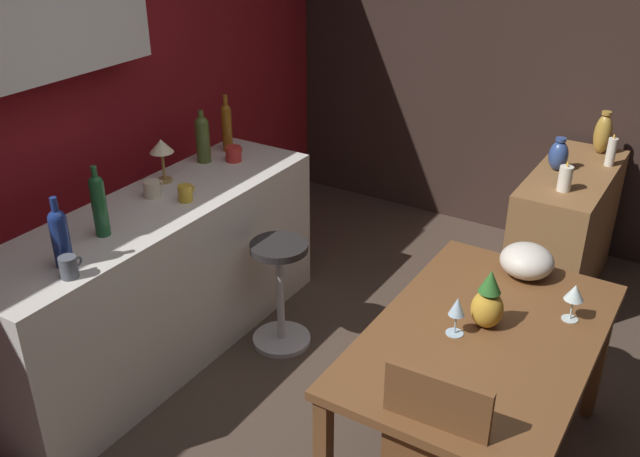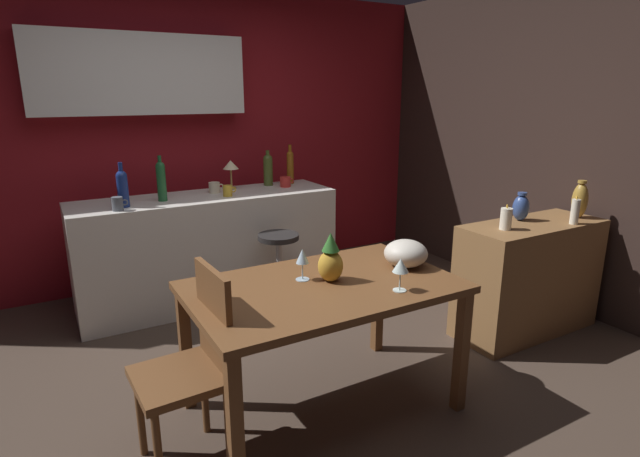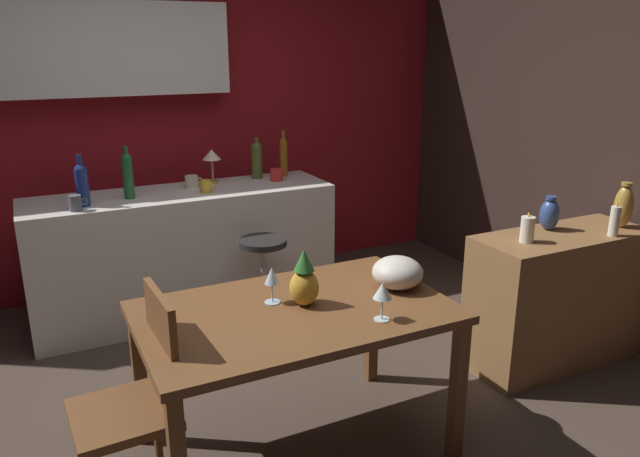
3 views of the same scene
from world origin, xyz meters
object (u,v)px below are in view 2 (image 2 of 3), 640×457
object	(u,v)px
cup_mustard	(228,191)
vase_ceramic_blue	(521,207)
wine_bottle_amber	(290,166)
vase_brass	(580,200)
wine_glass_right	(302,257)
wine_glass_left	(401,266)
cup_cream	(214,188)
fruit_bowl	(406,253)
pillar_candle_short	(575,212)
chair_near_window	(194,361)
wine_bottle_cobalt	(122,187)
bar_stool	(279,271)
sideboard_cabinet	(528,278)
cup_slate	(118,204)
wine_bottle_olive	(268,168)
pillar_candle_tall	(506,219)
cup_red	(286,182)
counter_lamp	(231,167)
dining_table	(323,298)
pineapple_centerpiece	(331,261)
wine_bottle_green	(161,180)

from	to	relation	value
cup_mustard	vase_ceramic_blue	world-z (taller)	vase_ceramic_blue
wine_bottle_amber	cup_mustard	xyz separation A→B (m)	(-0.70, -0.27, -0.12)
cup_mustard	vase_brass	xyz separation A→B (m)	(2.09, -1.65, 0.01)
wine_glass_right	wine_bottle_amber	bearing A→B (deg)	65.28
wine_glass_left	cup_cream	distance (m)	2.16
fruit_bowl	wine_bottle_amber	world-z (taller)	wine_bottle_amber
fruit_bowl	pillar_candle_short	xyz separation A→B (m)	(1.44, -0.07, 0.09)
chair_near_window	wine_bottle_cobalt	xyz separation A→B (m)	(0.01, 1.73, 0.54)
chair_near_window	wine_bottle_cobalt	size ratio (longest dim) A/B	2.90
bar_stool	pillar_candle_short	xyz separation A→B (m)	(1.65, -1.34, 0.56)
wine_bottle_cobalt	cup_cream	bearing A→B (deg)	14.25
sideboard_cabinet	cup_slate	bearing A→B (deg)	149.40
wine_bottle_olive	pillar_candle_tall	bearing A→B (deg)	-64.92
cup_red	counter_lamp	size ratio (longest dim) A/B	0.52
wine_bottle_cobalt	bar_stool	bearing A→B (deg)	-21.64
wine_glass_right	fruit_bowl	size ratio (longest dim) A/B	0.69
wine_bottle_amber	wine_bottle_olive	size ratio (longest dim) A/B	1.13
cup_red	cup_cream	size ratio (longest dim) A/B	1.02
pillar_candle_short	cup_mustard	bearing A→B (deg)	137.33
wine_bottle_amber	counter_lamp	bearing A→B (deg)	-179.68
cup_red	cup_slate	world-z (taller)	cup_slate
dining_table	wine_glass_right	distance (m)	0.24
cup_cream	wine_bottle_cobalt	bearing A→B (deg)	-165.75
pineapple_centerpiece	pillar_candle_tall	world-z (taller)	pineapple_centerpiece
pillar_candle_tall	chair_near_window	bearing A→B (deg)	-176.90
cup_mustard	cup_slate	world-z (taller)	cup_slate
sideboard_cabinet	pillar_candle_tall	bearing A→B (deg)	-177.39
dining_table	wine_glass_left	xyz separation A→B (m)	(0.29, -0.27, 0.21)
wine_bottle_olive	wine_bottle_green	xyz separation A→B (m)	(-0.98, -0.20, 0.01)
bar_stool	fruit_bowl	xyz separation A→B (m)	(0.21, -1.27, 0.47)
sideboard_cabinet	wine_bottle_olive	size ratio (longest dim) A/B	3.50
wine_glass_right	vase_ceramic_blue	size ratio (longest dim) A/B	0.85
dining_table	bar_stool	bearing A→B (deg)	75.23
bar_stool	wine_bottle_amber	bearing A→B (deg)	56.64
wine_glass_right	pineapple_centerpiece	distance (m)	0.15
sideboard_cabinet	bar_stool	xyz separation A→B (m)	(-1.44, 1.19, -0.07)
sideboard_cabinet	wine_bottle_amber	size ratio (longest dim) A/B	3.11
sideboard_cabinet	wine_bottle_amber	xyz separation A→B (m)	(-0.99, 1.87, 0.65)
fruit_bowl	wine_bottle_olive	size ratio (longest dim) A/B	0.79
wine_glass_right	wine_bottle_cobalt	bearing A→B (deg)	112.01
chair_near_window	cup_slate	world-z (taller)	cup_slate
wine_bottle_amber	cup_mustard	bearing A→B (deg)	-158.70
wine_glass_right	vase_brass	bearing A→B (deg)	-1.92
wine_glass_left	dining_table	bearing A→B (deg)	136.56
wine_bottle_cobalt	pillar_candle_short	world-z (taller)	wine_bottle_cobalt
pineapple_centerpiece	vase_brass	size ratio (longest dim) A/B	0.96
sideboard_cabinet	wine_bottle_cobalt	bearing A→B (deg)	147.14
bar_stool	cup_cream	size ratio (longest dim) A/B	5.13
bar_stool	vase_brass	size ratio (longest dim) A/B	2.33
sideboard_cabinet	wine_bottle_olive	bearing A→B (deg)	122.60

